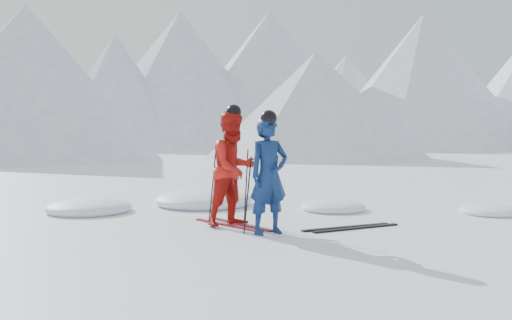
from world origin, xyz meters
name	(u,v)px	position (x,y,z in m)	size (l,w,h in m)	color
ground	(333,218)	(0.00, 0.00, 0.00)	(160.00, 160.00, 0.00)	white
mountain_range	(150,69)	(5.71, 35.31, 6.72)	(106.15, 62.94, 15.53)	#B2BCD1
skier_blue	(269,176)	(-1.80, -0.86, 0.93)	(0.68, 0.44, 1.85)	navy
skier_red	(234,168)	(-2.00, 0.07, 0.99)	(0.96, 0.75, 1.98)	red
pole_blue_left	(248,195)	(-2.10, -0.71, 0.62)	(0.02, 0.02, 1.23)	black
pole_blue_right	(275,193)	(-1.55, -0.61, 0.62)	(0.02, 0.02, 1.23)	black
pole_red_left	(212,187)	(-2.30, 0.32, 0.66)	(0.02, 0.02, 1.32)	black
pole_red_right	(246,186)	(-1.70, 0.22, 0.66)	(0.02, 0.02, 1.32)	black
ski_worn_left	(228,225)	(-2.12, 0.07, 0.01)	(0.09, 1.70, 0.03)	black
ski_worn_right	(240,224)	(-1.88, 0.07, 0.01)	(0.09, 1.70, 0.03)	black
ski_loose_a	(346,227)	(-0.39, -0.97, 0.01)	(0.09, 1.70, 0.03)	black
ski_loose_b	(356,228)	(-0.29, -1.12, 0.01)	(0.09, 1.70, 0.03)	black
snow_lumps	(215,208)	(-1.53, 2.21, 0.00)	(8.56, 5.32, 0.47)	white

